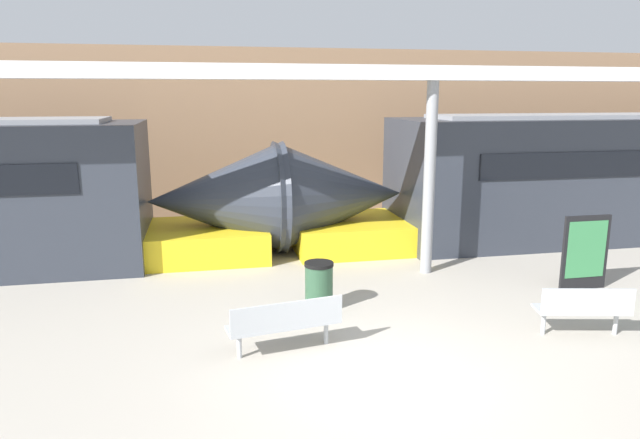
# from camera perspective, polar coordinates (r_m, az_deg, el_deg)

# --- Properties ---
(ground_plane) EXTENTS (60.00, 60.00, 0.00)m
(ground_plane) POSITION_cam_1_polar(r_m,az_deg,el_deg) (7.91, 7.34, -15.52)
(ground_plane) COLOR #A8A093
(station_wall) EXTENTS (56.00, 0.20, 5.00)m
(station_wall) POSITION_cam_1_polar(r_m,az_deg,el_deg) (17.00, -3.65, 8.36)
(station_wall) COLOR #937051
(station_wall) RESTS_ON ground_plane
(bench_near) EXTENTS (1.72, 0.71, 0.82)m
(bench_near) POSITION_cam_1_polar(r_m,az_deg,el_deg) (8.37, -3.49, -10.15)
(bench_near) COLOR #ADB2B7
(bench_near) RESTS_ON ground_plane
(bench_far) EXTENTS (1.47, 0.73, 0.82)m
(bench_far) POSITION_cam_1_polar(r_m,az_deg,el_deg) (9.78, 24.86, -7.95)
(bench_far) COLOR #ADB2B7
(bench_far) RESTS_ON ground_plane
(trash_bin) EXTENTS (0.51, 0.51, 0.85)m
(trash_bin) POSITION_cam_1_polar(r_m,az_deg,el_deg) (9.99, -0.11, -6.65)
(trash_bin) COLOR #2D5138
(trash_bin) RESTS_ON ground_plane
(poster_board) EXTENTS (0.96, 0.07, 1.46)m
(poster_board) POSITION_cam_1_polar(r_m,az_deg,el_deg) (12.03, 24.99, -2.99)
(poster_board) COLOR black
(poster_board) RESTS_ON ground_plane
(support_column_near) EXTENTS (0.24, 0.24, 3.96)m
(support_column_near) POSITION_cam_1_polar(r_m,az_deg,el_deg) (11.93, 10.87, 3.94)
(support_column_near) COLOR gray
(support_column_near) RESTS_ON ground_plane
(canopy_beam) EXTENTS (28.00, 0.60, 0.28)m
(canopy_beam) POSITION_cam_1_polar(r_m,az_deg,el_deg) (11.82, 11.30, 14.16)
(canopy_beam) COLOR silver
(canopy_beam) RESTS_ON support_column_near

